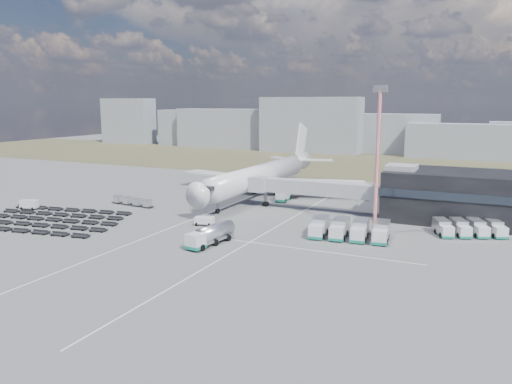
% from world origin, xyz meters
% --- Properties ---
extents(ground, '(420.00, 420.00, 0.00)m').
position_xyz_m(ground, '(0.00, 0.00, 0.00)').
color(ground, '#565659').
rests_on(ground, ground).
extents(grass_strip, '(420.00, 90.00, 0.01)m').
position_xyz_m(grass_strip, '(0.00, 110.00, 0.01)').
color(grass_strip, brown).
rests_on(grass_strip, ground).
extents(lane_markings, '(47.12, 110.00, 0.01)m').
position_xyz_m(lane_markings, '(9.77, 3.00, 0.01)').
color(lane_markings, silver).
rests_on(lane_markings, ground).
extents(terminal, '(30.40, 16.40, 11.00)m').
position_xyz_m(terminal, '(47.77, 23.96, 5.25)').
color(terminal, black).
rests_on(terminal, ground).
extents(jet_bridge, '(30.30, 3.80, 7.05)m').
position_xyz_m(jet_bridge, '(15.90, 20.42, 5.05)').
color(jet_bridge, '#939399').
rests_on(jet_bridge, ground).
extents(airliner, '(51.59, 64.53, 17.62)m').
position_xyz_m(airliner, '(0.00, 32.38, 5.29)').
color(airliner, silver).
rests_on(airliner, ground).
extents(skyline, '(297.38, 26.33, 25.81)m').
position_xyz_m(skyline, '(-12.49, 148.79, 9.64)').
color(skyline, gray).
rests_on(skyline, ground).
extents(fuel_tanker, '(4.07, 10.67, 3.36)m').
position_xyz_m(fuel_tanker, '(10.62, -12.10, 1.68)').
color(fuel_tanker, silver).
rests_on(fuel_tanker, ground).
extents(pushback_tug, '(4.03, 2.87, 1.60)m').
position_xyz_m(pushback_tug, '(2.74, -1.03, 0.80)').
color(pushback_tug, silver).
rests_on(pushback_tug, ground).
extents(utility_van, '(4.22, 2.65, 2.12)m').
position_xyz_m(utility_van, '(-40.23, -5.14, 1.06)').
color(utility_van, silver).
rests_on(utility_van, ground).
extents(catering_truck, '(3.32, 6.50, 2.86)m').
position_xyz_m(catering_truck, '(7.46, 28.33, 1.46)').
color(catering_truck, silver).
rests_on(catering_truck, ground).
extents(service_trucks_near, '(14.09, 8.79, 2.97)m').
position_xyz_m(service_trucks_near, '(30.79, 1.67, 1.61)').
color(service_trucks_near, silver).
rests_on(service_trucks_near, ground).
extents(service_trucks_far, '(12.91, 10.17, 2.53)m').
position_xyz_m(service_trucks_far, '(49.77, 12.74, 1.37)').
color(service_trucks_far, silver).
rests_on(service_trucks_far, ground).
extents(uld_row, '(12.26, 3.01, 1.68)m').
position_xyz_m(uld_row, '(-21.97, 7.84, 1.01)').
color(uld_row, black).
rests_on(uld_row, ground).
extents(baggage_dollies, '(35.16, 24.10, 0.76)m').
position_xyz_m(baggage_dollies, '(-28.57, -11.81, 0.38)').
color(baggage_dollies, black).
rests_on(baggage_dollies, ground).
extents(floodlight_mast, '(2.53, 2.05, 26.57)m').
position_xyz_m(floodlight_mast, '(34.10, 6.74, 13.31)').
color(floodlight_mast, red).
rests_on(floodlight_mast, ground).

